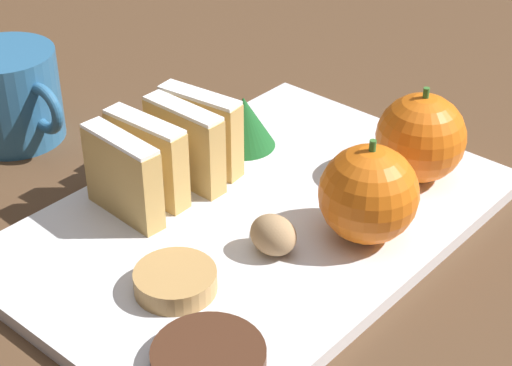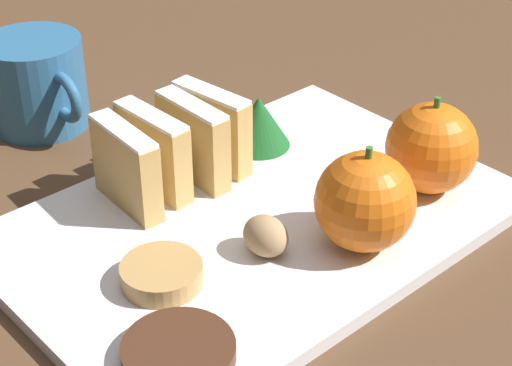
{
  "view_description": "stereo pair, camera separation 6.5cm",
  "coord_description": "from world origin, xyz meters",
  "px_view_note": "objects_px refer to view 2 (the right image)",
  "views": [
    {
      "loc": [
        0.36,
        -0.41,
        0.39
      ],
      "look_at": [
        0.0,
        0.0,
        0.04
      ],
      "focal_mm": 60.0,
      "sensor_mm": 36.0,
      "label": 1
    },
    {
      "loc": [
        0.4,
        -0.36,
        0.39
      ],
      "look_at": [
        0.0,
        0.0,
        0.04
      ],
      "focal_mm": 60.0,
      "sensor_mm": 36.0,
      "label": 2
    }
  ],
  "objects_px": {
    "orange_near": "(431,148)",
    "orange_far": "(365,201)",
    "coffee_mug": "(37,83)",
    "chocolate_cookie": "(179,352)",
    "walnut": "(266,236)"
  },
  "relations": [
    {
      "from": "orange_near",
      "to": "orange_far",
      "type": "bearing_deg",
      "value": -80.59
    },
    {
      "from": "orange_near",
      "to": "coffee_mug",
      "type": "distance_m",
      "value": 0.36
    },
    {
      "from": "orange_far",
      "to": "chocolate_cookie",
      "type": "relative_size",
      "value": 1.14
    },
    {
      "from": "orange_far",
      "to": "chocolate_cookie",
      "type": "distance_m",
      "value": 0.18
    },
    {
      "from": "orange_near",
      "to": "orange_far",
      "type": "xyz_separation_m",
      "value": [
        0.02,
        -0.1,
        0.0
      ]
    },
    {
      "from": "orange_far",
      "to": "coffee_mug",
      "type": "distance_m",
      "value": 0.35
    },
    {
      "from": "orange_far",
      "to": "coffee_mug",
      "type": "bearing_deg",
      "value": -168.12
    },
    {
      "from": "chocolate_cookie",
      "to": "walnut",
      "type": "bearing_deg",
      "value": 111.15
    },
    {
      "from": "orange_far",
      "to": "walnut",
      "type": "relative_size",
      "value": 2.26
    },
    {
      "from": "orange_far",
      "to": "walnut",
      "type": "height_order",
      "value": "orange_far"
    },
    {
      "from": "coffee_mug",
      "to": "orange_near",
      "type": "bearing_deg",
      "value": 27.37
    },
    {
      "from": "orange_far",
      "to": "walnut",
      "type": "distance_m",
      "value": 0.08
    },
    {
      "from": "coffee_mug",
      "to": "chocolate_cookie",
      "type": "bearing_deg",
      "value": -16.56
    },
    {
      "from": "walnut",
      "to": "chocolate_cookie",
      "type": "bearing_deg",
      "value": -68.85
    },
    {
      "from": "chocolate_cookie",
      "to": "coffee_mug",
      "type": "distance_m",
      "value": 0.36
    }
  ]
}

